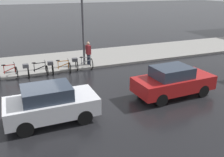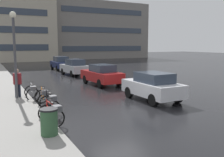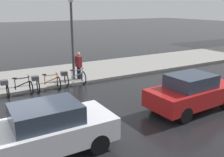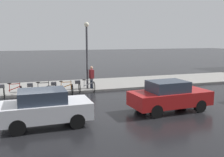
# 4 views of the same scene
# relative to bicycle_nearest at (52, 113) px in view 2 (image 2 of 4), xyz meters

# --- Properties ---
(ground_plane) EXTENTS (140.00, 140.00, 0.00)m
(ground_plane) POSITION_rel_bicycle_nearest_xyz_m (3.64, 1.18, -0.48)
(ground_plane) COLOR black
(bicycle_nearest) EXTENTS (0.84, 1.39, 0.95)m
(bicycle_nearest) POSITION_rel_bicycle_nearest_xyz_m (0.00, 0.00, 0.00)
(bicycle_nearest) COLOR black
(bicycle_nearest) RESTS_ON ground
(bicycle_second) EXTENTS (0.71, 1.44, 0.98)m
(bicycle_second) POSITION_rel_bicycle_nearest_xyz_m (0.32, 1.71, 0.01)
(bicycle_second) COLOR black
(bicycle_second) RESTS_ON ground
(bicycle_third) EXTENTS (0.79, 1.42, 0.96)m
(bicycle_third) POSITION_rel_bicycle_nearest_xyz_m (0.33, 3.17, 0.01)
(bicycle_third) COLOR black
(bicycle_third) RESTS_ON ground
(bicycle_farthest) EXTENTS (0.81, 1.35, 0.99)m
(bicycle_farthest) POSITION_rel_bicycle_nearest_xyz_m (0.05, 4.77, 0.01)
(bicycle_farthest) COLOR black
(bicycle_farthest) RESTS_ON ground
(car_white) EXTENTS (1.85, 3.74, 1.56)m
(car_white) POSITION_rel_bicycle_nearest_xyz_m (6.01, 1.79, 0.31)
(car_white) COLOR silver
(car_white) RESTS_ON ground
(car_red) EXTENTS (1.94, 4.19, 1.57)m
(car_red) POSITION_rel_bicycle_nearest_xyz_m (5.73, 7.94, 0.30)
(car_red) COLOR #AD1919
(car_red) RESTS_ON ground
(car_silver) EXTENTS (2.05, 4.00, 1.63)m
(car_silver) POSITION_rel_bicycle_nearest_xyz_m (5.82, 14.61, 0.33)
(car_silver) COLOR #B2B5BA
(car_silver) RESTS_ON ground
(car_navy) EXTENTS (1.74, 3.88, 1.63)m
(car_navy) POSITION_rel_bicycle_nearest_xyz_m (6.03, 20.48, 0.33)
(car_navy) COLOR navy
(car_navy) RESTS_ON ground
(pedestrian) EXTENTS (0.44, 0.31, 1.74)m
(pedestrian) POSITION_rel_bicycle_nearest_xyz_m (-0.62, 5.41, 0.50)
(pedestrian) COLOR #1E2333
(pedestrian) RESTS_ON ground
(streetlamp) EXTENTS (0.35, 0.35, 4.82)m
(streetlamp) POSITION_rel_bicycle_nearest_xyz_m (-0.71, 5.13, 2.53)
(streetlamp) COLOR #424247
(streetlamp) RESTS_ON ground
(trash_bin) EXTENTS (0.58, 0.58, 1.03)m
(trash_bin) POSITION_rel_bicycle_nearest_xyz_m (-0.43, -1.33, 0.03)
(trash_bin) COLOR #2D5133
(trash_bin) RESTS_ON ground
(building_facade_side) EXTENTS (22.22, 10.14, 12.05)m
(building_facade_side) POSITION_rel_bicycle_nearest_xyz_m (20.51, 43.61, 5.54)
(building_facade_side) COLOR gray
(building_facade_side) RESTS_ON ground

